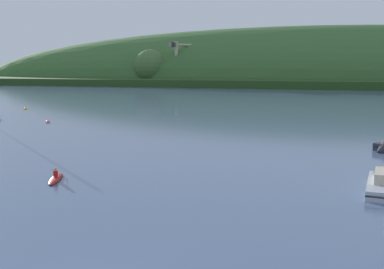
% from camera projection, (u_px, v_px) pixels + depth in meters
% --- Properties ---
extents(far_shoreline_hill, '(471.26, 143.51, 55.79)m').
position_uv_depth(far_shoreline_hill, '(299.00, 84.00, 229.39)').
color(far_shoreline_hill, '#27431B').
rests_on(far_shoreline_hill, ground).
extents(dockside_crane, '(11.06, 10.43, 19.45)m').
position_uv_depth(dockside_crane, '(177.00, 64.00, 208.73)').
color(dockside_crane, '#4C4C51').
rests_on(dockside_crane, ground).
extents(canoe_with_paddler, '(1.90, 3.68, 1.02)m').
position_uv_depth(canoe_with_paddler, '(56.00, 178.00, 33.41)').
color(canoe_with_paddler, maroon).
rests_on(canoe_with_paddler, ground).
extents(mooring_buoy_midchannel, '(0.65, 0.65, 0.73)m').
position_uv_depth(mooring_buoy_midchannel, '(48.00, 122.00, 68.20)').
color(mooring_buoy_midchannel, '#E06675').
rests_on(mooring_buoy_midchannel, ground).
extents(mooring_buoy_off_fishing_boat, '(0.65, 0.65, 0.73)m').
position_uv_depth(mooring_buoy_off_fishing_boat, '(25.00, 109.00, 90.13)').
color(mooring_buoy_off_fishing_boat, yellow).
rests_on(mooring_buoy_off_fishing_boat, ground).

